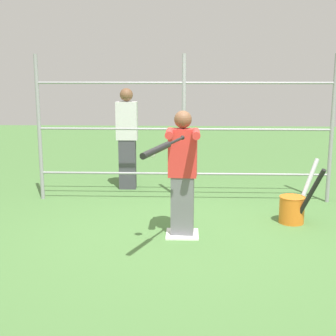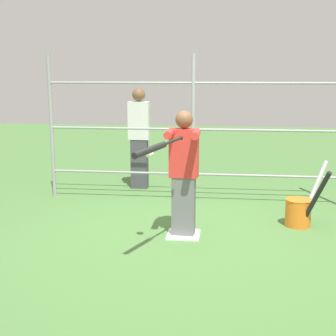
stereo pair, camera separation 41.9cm
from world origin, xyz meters
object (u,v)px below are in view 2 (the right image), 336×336
(batter, at_px, (184,170))
(softball_in_flight, at_px, (149,153))
(baseball_bat_swinging, at_px, (154,148))
(bat_bucket, at_px, (300,210))
(bystander_behind_fence, at_px, (139,137))

(batter, distance_m, softball_in_flight, 0.65)
(batter, distance_m, baseball_bat_swinging, 1.01)
(batter, distance_m, bat_bucket, 1.70)
(baseball_bat_swinging, height_order, softball_in_flight, baseball_bat_swinging)
(baseball_bat_swinging, distance_m, bystander_behind_fence, 3.35)
(baseball_bat_swinging, bearing_deg, bat_bucket, -139.51)
(softball_in_flight, distance_m, bystander_behind_fence, 2.91)
(bat_bucket, height_order, bystander_behind_fence, bystander_behind_fence)
(batter, height_order, softball_in_flight, batter)
(baseball_bat_swinging, xyz_separation_m, bystander_behind_fence, (0.74, -3.25, -0.34))
(bat_bucket, bearing_deg, batter, 20.44)
(softball_in_flight, xyz_separation_m, bystander_behind_fence, (0.63, -2.83, -0.21))
(batter, xyz_separation_m, bat_bucket, (-1.48, -0.55, -0.61))
(softball_in_flight, height_order, bat_bucket, softball_in_flight)
(baseball_bat_swinging, relative_size, bystander_behind_fence, 0.50)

